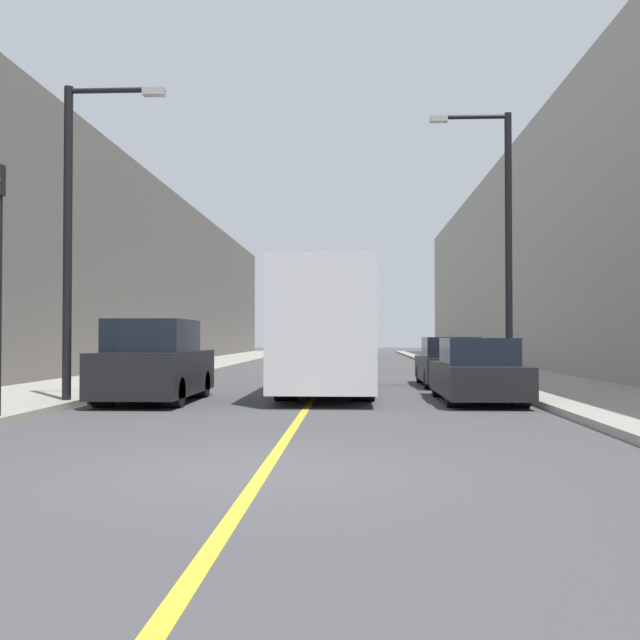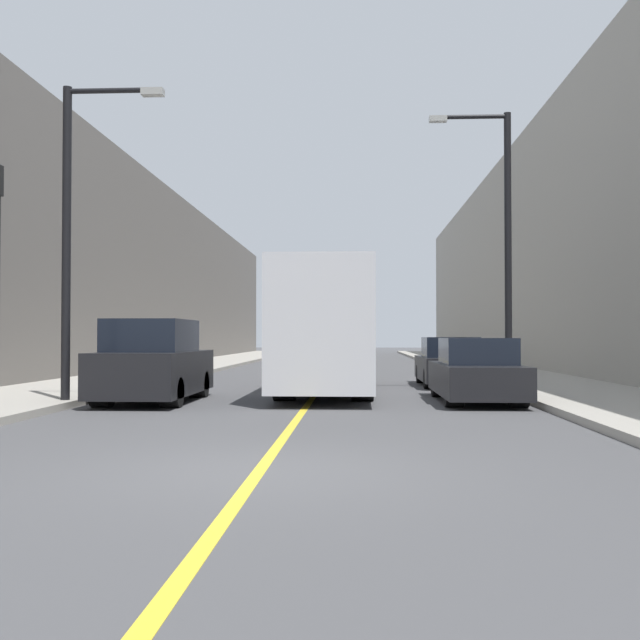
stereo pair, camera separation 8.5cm
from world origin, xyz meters
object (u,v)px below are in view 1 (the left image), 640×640
bus (330,328)px  street_lamp_left (76,221)px  car_right_near (477,373)px  parked_suv_left (155,364)px  car_right_mid (450,364)px  street_lamp_right (502,232)px

bus → street_lamp_left: 8.25m
car_right_near → parked_suv_left: bearing=-177.0°
parked_suv_left → car_right_near: parked_suv_left is taller
car_right_near → street_lamp_left: size_ratio=0.66×
parked_suv_left → car_right_mid: (7.84, 6.26, -0.21)m
bus → car_right_near: bus is taller
bus → parked_suv_left: size_ratio=2.66×
street_lamp_right → bus: bearing=170.2°
parked_suv_left → car_right_near: size_ratio=0.98×
street_lamp_right → car_right_mid: bearing=113.0°
bus → car_right_near: 5.54m
parked_suv_left → car_right_mid: parked_suv_left is taller
parked_suv_left → street_lamp_right: (8.99, 3.54, 3.63)m
bus → street_lamp_right: 5.68m
parked_suv_left → bus: bearing=47.2°
bus → street_lamp_left: (-5.54, -5.64, 2.37)m
car_right_near → street_lamp_right: bearing=68.6°
bus → street_lamp_left: street_lamp_left is taller
car_right_near → street_lamp_right: street_lamp_right is taller
car_right_near → street_lamp_right: (1.23, 3.13, 3.85)m
parked_suv_left → car_right_mid: size_ratio=1.03×
bus → car_right_mid: (3.77, 1.86, -1.12)m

